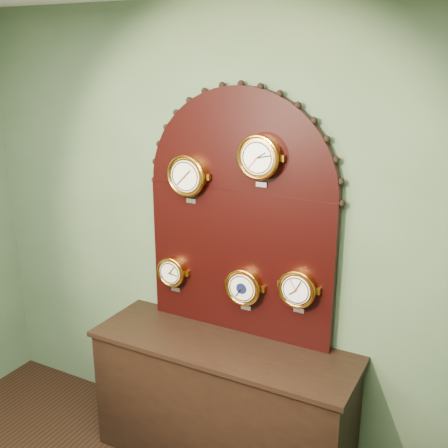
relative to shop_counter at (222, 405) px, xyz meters
The scene contains 8 objects.
wall_back 1.04m from the shop_counter, 90.00° to the left, with size 4.00×4.00×0.00m, color #486042.
shop_counter is the anchor object (origin of this frame).
display_board 1.25m from the shop_counter, 90.00° to the left, with size 1.26×0.06×1.53m.
roman_clock 1.44m from the shop_counter, 154.26° to the left, with size 0.26×0.08×0.31m.
arabic_clock 1.57m from the shop_counter, 45.50° to the left, with size 0.25×0.08×0.30m.
hygrometer 0.89m from the shop_counter, 161.00° to the left, with size 0.20×0.08×0.25m.
barometer 0.78m from the shop_counter, 67.27° to the left, with size 0.23×0.08×0.28m.
tide_clock 0.93m from the shop_counter, 20.75° to the left, with size 0.23×0.08×0.28m.
Camera 1 is at (1.38, -0.34, 2.50)m, focal length 43.85 mm.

